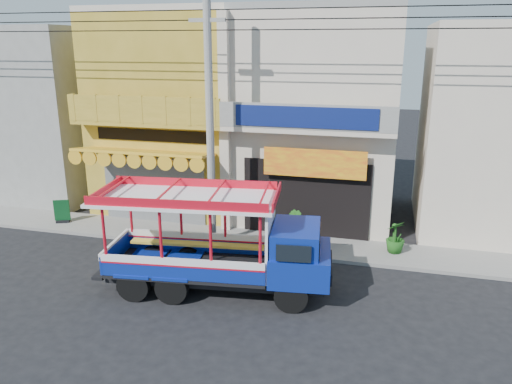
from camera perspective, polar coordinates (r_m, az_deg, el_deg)
ground at (r=14.72m, az=-5.55°, el=-11.42°), size 90.00×90.00×0.00m
sidewalk at (r=18.14m, az=-1.19°, el=-5.54°), size 30.00×2.00×0.12m
shophouse_left at (r=22.07m, az=-8.53°, el=9.16°), size 6.00×7.50×8.24m
shophouse_right at (r=20.47m, az=7.30°, el=8.64°), size 6.00×6.75×8.24m
party_pilaster at (r=18.14m, az=-3.58°, el=7.38°), size 0.35×0.30×8.00m
filler_building_left at (r=25.70m, az=-23.14°, el=8.37°), size 6.00×6.00×7.60m
filler_building_right at (r=20.84m, az=26.83°, el=6.28°), size 6.00×6.00×7.60m
utility_pole at (r=16.50m, az=-4.86°, el=10.06°), size 28.00×0.26×9.00m
songthaew_truck at (r=14.11m, az=-2.74°, el=-6.01°), size 6.77×2.89×3.07m
green_sign at (r=21.06m, az=-21.27°, el=-2.25°), size 0.58×0.44×0.91m
potted_plant_b at (r=17.81m, az=4.42°, el=-3.91°), size 0.77×0.77×1.10m
potted_plant_c at (r=17.44m, az=15.65°, el=-4.95°), size 0.87×0.87×1.11m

